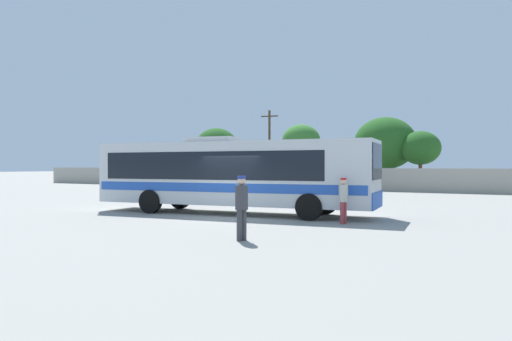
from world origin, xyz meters
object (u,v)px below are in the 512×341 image
passenger_waiting_on_apron (242,204)px  vendor_umbrella_near_gate_blue (120,172)px  parked_car_leftmost_dark_blue (212,180)px  roadside_tree_midleft (301,141)px  attendant_by_bus_door (343,198)px  parked_car_second_silver (266,182)px  roadside_tree_left (217,146)px  roadside_tree_midright (385,143)px  utility_pole_near (269,147)px  coach_bus_silver_blue (229,173)px  parked_car_third_black (339,183)px  roadside_tree_right (420,148)px

passenger_waiting_on_apron → vendor_umbrella_near_gate_blue: (-15.03, 10.39, 0.70)m
parked_car_leftmost_dark_blue → roadside_tree_midleft: bearing=58.9°
attendant_by_bus_door → parked_car_second_silver: bearing=124.9°
attendant_by_bus_door → parked_car_leftmost_dark_blue: 26.44m
roadside_tree_left → roadside_tree_midright: (17.11, 2.55, 0.02)m
attendant_by_bus_door → parked_car_leftmost_dark_blue: bearing=134.5°
attendant_by_bus_door → utility_pole_near: size_ratio=0.21×
vendor_umbrella_near_gate_blue → parked_car_leftmost_dark_blue: bearing=99.4°
coach_bus_silver_blue → utility_pole_near: utility_pole_near is taller
parked_car_leftmost_dark_blue → utility_pole_near: bearing=77.5°
utility_pole_near → roadside_tree_midleft: 3.39m
parked_car_second_silver → roadside_tree_midleft: roadside_tree_midleft is taller
vendor_umbrella_near_gate_blue → attendant_by_bus_door: bearing=-18.2°
utility_pole_near → roadside_tree_midright: 11.55m
parked_car_third_black → roadside_tree_right: bearing=62.8°
roadside_tree_midleft → parked_car_second_silver: bearing=-84.8°
coach_bus_silver_blue → parked_car_third_black: (-0.92, 17.18, -0.99)m
roadside_tree_left → parked_car_second_silver: bearing=-36.5°
roadside_tree_midleft → roadside_tree_left: bearing=-168.2°
passenger_waiting_on_apron → parked_car_third_black: passenger_waiting_on_apron is taller
coach_bus_silver_blue → parked_car_leftmost_dark_blue: bearing=126.2°
roadside_tree_left → roadside_tree_right: roadside_tree_left is taller
parked_car_leftmost_dark_blue → vendor_umbrella_near_gate_blue: bearing=-80.6°
roadside_tree_midleft → roadside_tree_midright: 8.22m
passenger_waiting_on_apron → roadside_tree_right: roadside_tree_right is taller
vendor_umbrella_near_gate_blue → roadside_tree_left: size_ratio=0.34×
roadside_tree_left → roadside_tree_right: (20.40, 1.70, -0.51)m
coach_bus_silver_blue → roadside_tree_right: (3.56, 25.92, 1.87)m
roadside_tree_right → utility_pole_near: bearing=-178.5°
utility_pole_near → coach_bus_silver_blue: bearing=-66.3°
roadside_tree_left → roadside_tree_midright: size_ratio=0.92×
passenger_waiting_on_apron → roadside_tree_right: size_ratio=0.35×
roadside_tree_left → utility_pole_near: bearing=13.2°
coach_bus_silver_blue → roadside_tree_right: bearing=82.2°
roadside_tree_right → parked_car_second_silver: bearing=-140.1°
coach_bus_silver_blue → passenger_waiting_on_apron: size_ratio=6.98×
utility_pole_near → roadside_tree_midright: bearing=6.1°
coach_bus_silver_blue → passenger_waiting_on_apron: coach_bus_silver_blue is taller
vendor_umbrella_near_gate_blue → parked_car_leftmost_dark_blue: (-2.23, 13.52, -0.95)m
coach_bus_silver_blue → vendor_umbrella_near_gate_blue: size_ratio=6.14×
attendant_by_bus_door → roadside_tree_midright: 28.59m
passenger_waiting_on_apron → roadside_tree_left: roadside_tree_left is taller
parked_car_second_silver → roadside_tree_right: 14.19m
vendor_umbrella_near_gate_blue → coach_bus_silver_blue: bearing=-21.4°
roadside_tree_midleft → roadside_tree_right: (11.48, -0.16, -0.94)m
parked_car_third_black → roadside_tree_midright: roadside_tree_midright is taller
passenger_waiting_on_apron → roadside_tree_midleft: size_ratio=0.29×
utility_pole_near → roadside_tree_right: utility_pole_near is taller
passenger_waiting_on_apron → utility_pole_near: size_ratio=0.23×
roadside_tree_midleft → attendant_by_bus_door: bearing=-63.6°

